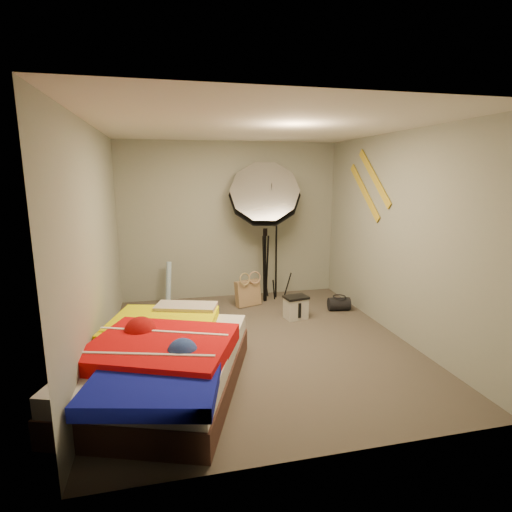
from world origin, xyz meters
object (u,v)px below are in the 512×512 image
object	(u,v)px
camera_case	(296,308)
camera_tripod	(265,260)
duffel_bag	(339,304)
photo_umbrella	(265,196)
bed	(163,361)
wrapping_roll	(168,283)
tote_bag	(248,293)

from	to	relation	value
camera_case	camera_tripod	distance (m)	1.03
duffel_bag	photo_umbrella	world-z (taller)	photo_umbrella
camera_case	duffel_bag	distance (m)	0.76
bed	duffel_bag	bearing A→B (deg)	33.67
wrapping_roll	bed	world-z (taller)	wrapping_roll
bed	photo_umbrella	size ratio (longest dim) A/B	1.02
tote_bag	bed	xyz separation A→B (m)	(-1.28, -2.23, 0.09)
tote_bag	photo_umbrella	distance (m)	1.51
bed	camera_tripod	xyz separation A→B (m)	(1.59, 2.38, 0.39)
bed	camera_tripod	distance (m)	2.89
duffel_bag	camera_tripod	bearing A→B (deg)	153.12
camera_case	photo_umbrella	xyz separation A→B (m)	(-0.22, 0.93, 1.51)
photo_umbrella	bed	bearing A→B (deg)	-123.03
wrapping_roll	camera_tripod	bearing A→B (deg)	-7.44
tote_bag	photo_umbrella	xyz separation A→B (m)	(0.32, 0.23, 1.46)
camera_case	bed	world-z (taller)	bed
photo_umbrella	camera_tripod	size ratio (longest dim) A/B	1.98
camera_tripod	duffel_bag	bearing A→B (deg)	-34.77
bed	camera_tripod	size ratio (longest dim) A/B	2.01
tote_bag	camera_tripod	distance (m)	0.59
tote_bag	photo_umbrella	size ratio (longest dim) A/B	0.17
bed	camera_tripod	bearing A→B (deg)	56.25
wrapping_roll	duffel_bag	bearing A→B (deg)	-19.40
wrapping_roll	camera_case	world-z (taller)	wrapping_roll
bed	camera_tripod	world-z (taller)	camera_tripod
bed	photo_umbrella	bearing A→B (deg)	56.97
camera_tripod	bed	bearing A→B (deg)	-123.75
tote_bag	bed	bearing A→B (deg)	-138.55
camera_case	duffel_bag	world-z (taller)	camera_case
wrapping_roll	photo_umbrella	distance (m)	2.01
camera_case	wrapping_roll	bearing A→B (deg)	138.47
tote_bag	camera_tripod	size ratio (longest dim) A/B	0.34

